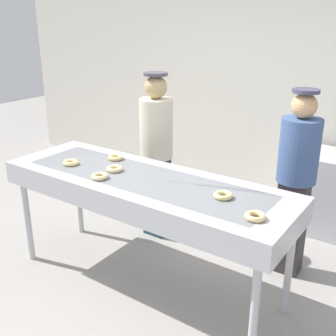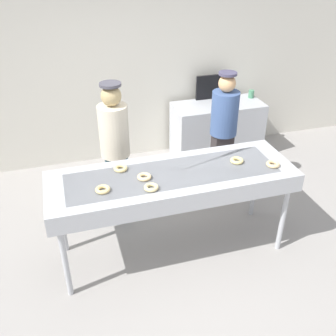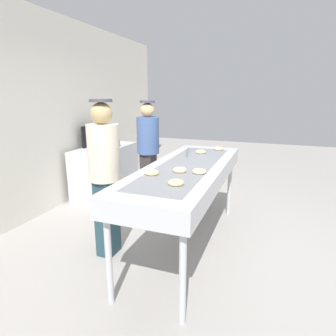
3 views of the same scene
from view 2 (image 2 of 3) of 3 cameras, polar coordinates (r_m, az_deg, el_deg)
ground_plane at (r=4.37m, az=0.62°, el=-11.86°), size 16.00×16.00×0.00m
back_wall at (r=5.69m, az=-6.49°, el=15.27°), size 8.00×0.12×2.91m
fryer_conveyor at (r=3.82m, az=0.69°, el=-1.98°), size 2.46×0.80×0.99m
plain_donut_0 at (r=3.68m, az=-3.54°, el=-1.32°), size 0.16×0.16×0.04m
plain_donut_1 at (r=3.55m, az=-9.66°, el=-3.15°), size 0.19×0.19×0.04m
plain_donut_2 at (r=4.01m, az=10.19°, el=1.09°), size 0.16×0.16×0.04m
plain_donut_3 at (r=3.84m, az=-7.05°, el=-0.05°), size 0.19×0.19×0.04m
plain_donut_4 at (r=4.03m, az=15.31°, el=0.55°), size 0.17×0.17×0.04m
plain_donut_5 at (r=3.53m, az=-2.51°, el=-2.89°), size 0.19×0.19×0.04m
worker_baker at (r=4.35m, az=-7.86°, el=3.15°), size 0.33×0.33×1.70m
worker_assistant at (r=4.83m, az=8.22°, el=5.68°), size 0.33×0.33×1.65m
prep_counter at (r=6.01m, az=7.25°, el=5.61°), size 1.35×0.60×0.85m
paper_cup_0 at (r=6.16m, az=12.24°, el=10.68°), size 0.08×0.08×0.12m
paper_cup_1 at (r=5.69m, az=9.27°, el=9.31°), size 0.08×0.08×0.12m
menu_display at (r=5.99m, az=6.69°, el=11.88°), size 0.54×0.04×0.37m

